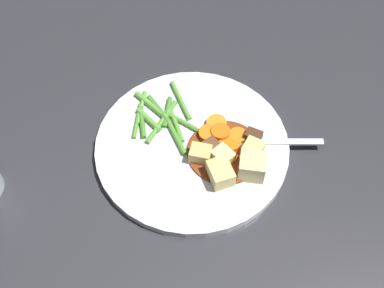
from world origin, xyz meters
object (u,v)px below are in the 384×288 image
(carrot_slice_1, at_px, (238,136))
(carrot_slice_3, at_px, (230,143))
(potato_chunk_1, at_px, (200,154))
(carrot_slice_2, at_px, (220,133))
(carrot_slice_0, at_px, (216,124))
(potato_chunk_2, at_px, (252,166))
(fork, at_px, (258,142))
(meat_chunk_1, at_px, (253,136))
(potato_chunk_3, at_px, (223,156))
(meat_chunk_0, at_px, (210,148))
(potato_chunk_0, at_px, (220,173))
(carrot_slice_5, at_px, (208,134))
(carrot_slice_4, at_px, (248,160))
(potato_chunk_4, at_px, (253,149))
(dinner_plate, at_px, (192,147))

(carrot_slice_1, relative_size, carrot_slice_3, 0.85)
(carrot_slice_1, relative_size, potato_chunk_1, 0.91)
(carrot_slice_2, bearing_deg, potato_chunk_1, -100.60)
(carrot_slice_0, xyz_separation_m, carrot_slice_2, (0.01, -0.01, 0.00))
(potato_chunk_2, bearing_deg, fork, 100.77)
(carrot_slice_1, relative_size, meat_chunk_1, 1.15)
(carrot_slice_2, xyz_separation_m, potato_chunk_3, (0.02, -0.04, 0.00))
(potato_chunk_2, xyz_separation_m, meat_chunk_0, (-0.07, 0.01, -0.01))
(carrot_slice_3, height_order, potato_chunk_3, potato_chunk_3)
(fork, bearing_deg, carrot_slice_3, -149.95)
(carrot_slice_0, height_order, meat_chunk_0, meat_chunk_0)
(carrot_slice_0, distance_m, meat_chunk_1, 0.06)
(potato_chunk_2, xyz_separation_m, fork, (-0.01, 0.05, -0.01))
(carrot_slice_2, bearing_deg, potato_chunk_3, -60.97)
(potato_chunk_3, bearing_deg, carrot_slice_1, 84.86)
(potato_chunk_0, bearing_deg, potato_chunk_3, 107.01)
(carrot_slice_5, height_order, meat_chunk_0, meat_chunk_0)
(meat_chunk_1, xyz_separation_m, fork, (0.01, -0.00, -0.01))
(carrot_slice_1, height_order, meat_chunk_1, meat_chunk_1)
(meat_chunk_1, bearing_deg, meat_chunk_0, -136.18)
(carrot_slice_4, bearing_deg, potato_chunk_1, -159.43)
(potato_chunk_2, height_order, meat_chunk_0, potato_chunk_2)
(potato_chunk_4, xyz_separation_m, fork, (0.00, 0.02, -0.01))
(potato_chunk_2, height_order, fork, potato_chunk_2)
(carrot_slice_3, relative_size, meat_chunk_1, 1.36)
(potato_chunk_4, bearing_deg, potato_chunk_2, -71.80)
(potato_chunk_0, xyz_separation_m, meat_chunk_1, (0.02, 0.08, -0.00))
(dinner_plate, bearing_deg, potato_chunk_2, -4.55)
(potato_chunk_2, distance_m, meat_chunk_1, 0.06)
(dinner_plate, distance_m, carrot_slice_3, 0.06)
(potato_chunk_2, bearing_deg, dinner_plate, 175.45)
(potato_chunk_0, bearing_deg, potato_chunk_2, 37.16)
(carrot_slice_2, distance_m, carrot_slice_5, 0.02)
(carrot_slice_5, bearing_deg, meat_chunk_0, -61.88)
(carrot_slice_0, relative_size, carrot_slice_3, 0.94)
(carrot_slice_1, distance_m, potato_chunk_0, 0.07)
(dinner_plate, relative_size, carrot_slice_3, 8.87)
(carrot_slice_2, distance_m, meat_chunk_0, 0.03)
(carrot_slice_0, bearing_deg, potato_chunk_0, -62.39)
(dinner_plate, xyz_separation_m, meat_chunk_1, (0.08, 0.05, 0.01))
(carrot_slice_0, height_order, potato_chunk_3, potato_chunk_3)
(carrot_slice_2, bearing_deg, carrot_slice_5, -149.99)
(carrot_slice_3, xyz_separation_m, potato_chunk_1, (-0.03, -0.04, 0.01))
(potato_chunk_1, distance_m, meat_chunk_1, 0.08)
(carrot_slice_3, distance_m, carrot_slice_5, 0.03)
(potato_chunk_0, bearing_deg, dinner_plate, 150.14)
(carrot_slice_1, bearing_deg, potato_chunk_3, -95.14)
(dinner_plate, distance_m, carrot_slice_4, 0.08)
(dinner_plate, distance_m, carrot_slice_0, 0.05)
(carrot_slice_4, xyz_separation_m, potato_chunk_1, (-0.06, -0.02, 0.01))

